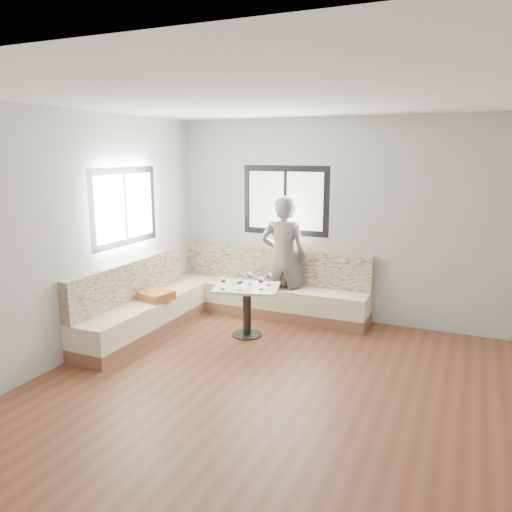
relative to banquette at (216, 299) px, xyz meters
The scene contains 10 objects.
room 2.42m from the banquette, 45.84° to the right, with size 5.01×5.01×2.81m.
banquette is the anchor object (origin of this frame).
table 0.69m from the banquette, 26.11° to the right, with size 0.93×0.80×0.66m.
person 1.10m from the banquette, 35.88° to the left, with size 0.64×0.42×1.75m, color #69615D.
olive_ramekin 0.60m from the banquette, 29.36° to the right, with size 0.11×0.11×0.04m.
wine_glass_a 0.80m from the banquette, 54.00° to the right, with size 0.08×0.08×0.18m.
wine_glass_b 0.91m from the banquette, 39.84° to the right, with size 0.08×0.08×0.18m.
wine_glass_c 1.01m from the banquette, 23.18° to the right, with size 0.08×0.08×0.18m.
wine_glass_d 0.77m from the banquette, 17.09° to the right, with size 0.08×0.08×0.18m.
wine_glass_e 0.96m from the banquette, ahead, with size 0.08×0.08×0.18m.
Camera 1 is at (1.59, -4.23, 2.33)m, focal length 35.00 mm.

